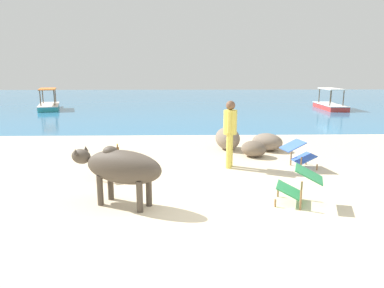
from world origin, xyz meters
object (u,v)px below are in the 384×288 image
(low_bench_table, at_px, (115,161))
(deck_chair_far, at_px, (298,153))
(bottle, at_px, (118,152))
(boat_teal, at_px, (49,105))
(boat_red, at_px, (330,105))
(cow, at_px, (121,167))
(deck_chair_near, at_px, (299,183))
(person_standing, at_px, (230,129))

(low_bench_table, bearing_deg, deck_chair_far, -11.23)
(bottle, height_order, boat_teal, boat_teal)
(boat_teal, xyz_separation_m, boat_red, (17.64, -0.31, 0.00))
(cow, bearing_deg, boat_red, -98.40)
(deck_chair_near, relative_size, boat_teal, 0.23)
(bottle, bearing_deg, deck_chair_far, 7.64)
(deck_chair_near, distance_m, deck_chair_far, 2.43)
(deck_chair_far, bearing_deg, person_standing, 166.80)
(deck_chair_near, bearing_deg, boat_red, -94.48)
(cow, height_order, deck_chair_far, cow)
(low_bench_table, bearing_deg, bottle, 36.43)
(cow, bearing_deg, person_standing, -107.73)
(low_bench_table, relative_size, bottle, 2.92)
(bottle, xyz_separation_m, person_standing, (2.57, 0.69, 0.39))
(person_standing, bearing_deg, deck_chair_far, -169.63)
(cow, relative_size, person_standing, 1.12)
(bottle, relative_size, deck_chair_near, 0.33)
(cow, xyz_separation_m, deck_chair_far, (3.84, 2.27, -0.30))
(bottle, relative_size, person_standing, 0.18)
(deck_chair_far, bearing_deg, cow, -158.28)
(boat_teal, bearing_deg, cow, 6.40)
(low_bench_table, height_order, boat_teal, boat_teal)
(deck_chair_far, xyz_separation_m, boat_red, (6.48, 13.53, -0.13))
(low_bench_table, xyz_separation_m, deck_chair_near, (3.51, -1.66, 0.02))
(deck_chair_near, xyz_separation_m, boat_teal, (-10.40, 16.15, -0.13))
(person_standing, bearing_deg, boat_red, -106.55)
(bottle, xyz_separation_m, boat_teal, (-6.94, 14.40, -0.31))
(boat_teal, relative_size, boat_red, 1.03)
(boat_teal, bearing_deg, low_bench_table, 7.40)
(deck_chair_near, xyz_separation_m, person_standing, (-0.89, 2.44, 0.56))
(boat_red, bearing_deg, deck_chair_near, -20.07)
(cow, xyz_separation_m, bottle, (-0.38, 1.71, -0.13))
(bottle, bearing_deg, boat_red, 52.81)
(low_bench_table, height_order, bottle, bottle)
(low_bench_table, relative_size, person_standing, 0.53)
(bottle, xyz_separation_m, deck_chair_near, (3.46, -1.75, -0.18))
(bottle, bearing_deg, cow, -77.60)
(person_standing, xyz_separation_m, boat_teal, (-9.51, 13.71, -0.70))
(person_standing, bearing_deg, boat_teal, -40.59)
(cow, xyz_separation_m, low_bench_table, (-0.43, 1.62, -0.32))
(deck_chair_far, relative_size, person_standing, 0.52)
(cow, bearing_deg, deck_chair_near, -156.00)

